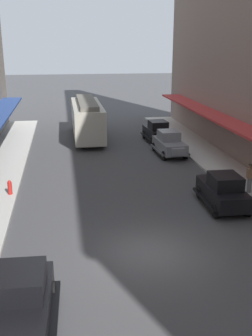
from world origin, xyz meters
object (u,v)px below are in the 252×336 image
at_px(parked_car_2, 223,190).
at_px(pedestrian_0, 250,178).
at_px(fire_hydrant, 10,187).
at_px(parked_car_0, 169,143).
at_px(parked_car_3, 21,302).
at_px(streetcar, 87,118).
at_px(parked_car_1, 157,131).

xyz_separation_m(parked_car_2, pedestrian_0, (2.15, 1.39, 0.07)).
bearing_deg(fire_hydrant, pedestrian_0, -7.89).
relative_size(parked_car_0, fire_hydrant, 5.26).
distance_m(parked_car_3, streetcar, 25.36).
xyz_separation_m(parked_car_0, parked_car_3, (-9.46, -18.55, 0.00)).
xyz_separation_m(parked_car_2, fire_hydrant, (-11.17, 3.24, -0.38)).
bearing_deg(parked_car_1, streetcar, 161.26).
distance_m(parked_car_0, pedestrian_0, 9.35).
bearing_deg(parked_car_1, parked_car_2, -90.11).
height_order(parked_car_1, streetcar, streetcar).
xyz_separation_m(fire_hydrant, pedestrian_0, (13.32, -1.85, 0.45)).
xyz_separation_m(parked_car_1, streetcar, (-5.95, 2.02, 0.96)).
height_order(parked_car_1, fire_hydrant, parked_car_1).
bearing_deg(streetcar, fire_hydrant, -110.88).
bearing_deg(parked_car_3, pedestrian_0, 39.00).
relative_size(parked_car_2, streetcar, 0.45).
bearing_deg(parked_car_1, parked_car_3, -112.56).
bearing_deg(parked_car_2, pedestrian_0, 33.01).
bearing_deg(parked_car_2, parked_car_0, 90.48).
bearing_deg(streetcar, parked_car_1, -18.74).
bearing_deg(parked_car_0, fire_hydrant, -146.87).
height_order(parked_car_0, parked_car_3, same).
relative_size(parked_car_1, parked_car_2, 1.00).
distance_m(parked_car_0, parked_car_2, 10.47).
bearing_deg(fire_hydrant, parked_car_0, 33.13).
relative_size(streetcar, pedestrian_0, 5.75).
relative_size(parked_car_0, parked_car_1, 1.00).
relative_size(fire_hydrant, pedestrian_0, 0.49).
distance_m(parked_car_0, fire_hydrant, 13.24).
bearing_deg(parked_car_3, parked_car_1, 67.44).
xyz_separation_m(parked_car_1, parked_car_2, (-0.03, -14.98, 0.00)).
relative_size(parked_car_1, streetcar, 0.45).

